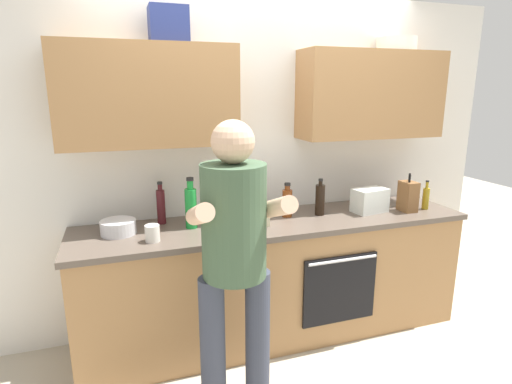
# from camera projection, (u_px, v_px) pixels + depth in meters

# --- Properties ---
(ground_plane) EXTENTS (12.00, 12.00, 0.00)m
(ground_plane) POSITION_uv_depth(u_px,v_px,m) (276.00, 332.00, 3.18)
(ground_plane) COLOR #B2A893
(back_wall_unit) EXTENTS (4.00, 0.38, 2.50)m
(back_wall_unit) POSITION_uv_depth(u_px,v_px,m) (265.00, 134.00, 3.08)
(back_wall_unit) COLOR silver
(back_wall_unit) RESTS_ON ground
(counter) EXTENTS (2.84, 0.67, 0.90)m
(counter) POSITION_uv_depth(u_px,v_px,m) (277.00, 278.00, 3.07)
(counter) COLOR #A37547
(counter) RESTS_ON ground
(person_standing) EXTENTS (0.49, 0.45, 1.67)m
(person_standing) POSITION_uv_depth(u_px,v_px,m) (235.00, 251.00, 2.17)
(person_standing) COLOR #383D4C
(person_standing) RESTS_ON ground
(bottle_vinegar) EXTENTS (0.07, 0.07, 0.25)m
(bottle_vinegar) POSITION_uv_depth(u_px,v_px,m) (287.00, 202.00, 3.04)
(bottle_vinegar) COLOR brown
(bottle_vinegar) RESTS_ON counter
(bottle_wine) EXTENTS (0.06, 0.06, 0.30)m
(bottle_wine) POSITION_uv_depth(u_px,v_px,m) (161.00, 206.00, 2.87)
(bottle_wine) COLOR #471419
(bottle_wine) RESTS_ON counter
(bottle_soda) EXTENTS (0.08, 0.08, 0.35)m
(bottle_soda) POSITION_uv_depth(u_px,v_px,m) (191.00, 206.00, 2.78)
(bottle_soda) COLOR #198C33
(bottle_soda) RESTS_ON counter
(bottle_soy) EXTENTS (0.07, 0.07, 0.28)m
(bottle_soy) POSITION_uv_depth(u_px,v_px,m) (320.00, 199.00, 3.07)
(bottle_soy) COLOR black
(bottle_soy) RESTS_ON counter
(bottle_oil) EXTENTS (0.05, 0.05, 0.23)m
(bottle_oil) POSITION_uv_depth(u_px,v_px,m) (426.00, 198.00, 3.23)
(bottle_oil) COLOR olive
(bottle_oil) RESTS_ON counter
(cup_coffee) EXTENTS (0.09, 0.09, 0.11)m
(cup_coffee) POSITION_uv_depth(u_px,v_px,m) (152.00, 233.00, 2.55)
(cup_coffee) COLOR white
(cup_coffee) RESTS_ON counter
(cup_tea) EXTENTS (0.07, 0.07, 0.09)m
(cup_tea) POSITION_uv_depth(u_px,v_px,m) (225.00, 213.00, 2.99)
(cup_tea) COLOR #33598C
(cup_tea) RESTS_ON counter
(mixing_bowl) EXTENTS (0.23, 0.23, 0.09)m
(mixing_bowl) POSITION_uv_depth(u_px,v_px,m) (118.00, 227.00, 2.68)
(mixing_bowl) COLOR silver
(mixing_bowl) RESTS_ON counter
(knife_block) EXTENTS (0.10, 0.14, 0.29)m
(knife_block) POSITION_uv_depth(u_px,v_px,m) (408.00, 196.00, 3.17)
(knife_block) COLOR brown
(knife_block) RESTS_ON counter
(grocery_bag_rice) EXTENTS (0.24, 0.19, 0.14)m
(grocery_bag_rice) POSITION_uv_depth(u_px,v_px,m) (254.00, 214.00, 2.88)
(grocery_bag_rice) COLOR beige
(grocery_bag_rice) RESTS_ON counter
(grocery_bag_produce) EXTENTS (0.28, 0.20, 0.18)m
(grocery_bag_produce) POSITION_uv_depth(u_px,v_px,m) (370.00, 200.00, 3.16)
(grocery_bag_produce) COLOR silver
(grocery_bag_produce) RESTS_ON counter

